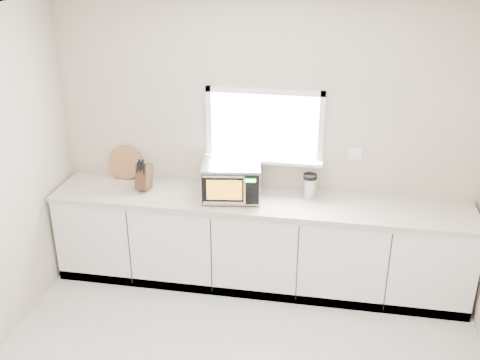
# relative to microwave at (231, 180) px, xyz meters

# --- Properties ---
(back_wall) EXTENTS (4.00, 0.17, 2.70)m
(back_wall) POSITION_rel_microwave_xyz_m (0.26, 0.31, 0.26)
(back_wall) COLOR beige
(back_wall) RESTS_ON ground
(cabinets) EXTENTS (3.92, 0.60, 0.88)m
(cabinets) POSITION_rel_microwave_xyz_m (0.26, 0.01, -0.66)
(cabinets) COLOR white
(cabinets) RESTS_ON ground
(countertop) EXTENTS (3.92, 0.64, 0.04)m
(countertop) POSITION_rel_microwave_xyz_m (0.26, 0.00, -0.20)
(countertop) COLOR beige
(countertop) RESTS_ON cabinets
(microwave) EXTENTS (0.59, 0.49, 0.34)m
(microwave) POSITION_rel_microwave_xyz_m (0.00, 0.00, 0.00)
(microwave) COLOR black
(microwave) RESTS_ON countertop
(knife_block) EXTENTS (0.12, 0.24, 0.33)m
(knife_block) POSITION_rel_microwave_xyz_m (-0.85, 0.03, -0.04)
(knife_block) COLOR #472D19
(knife_block) RESTS_ON countertop
(cutting_board) EXTENTS (0.34, 0.08, 0.34)m
(cutting_board) POSITION_rel_microwave_xyz_m (-1.13, 0.25, -0.01)
(cutting_board) COLOR #A46B3F
(cutting_board) RESTS_ON countertop
(coffee_grinder) EXTENTS (0.14, 0.14, 0.23)m
(coffee_grinder) POSITION_rel_microwave_xyz_m (0.71, 0.14, -0.06)
(coffee_grinder) COLOR #AFB2B7
(coffee_grinder) RESTS_ON countertop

